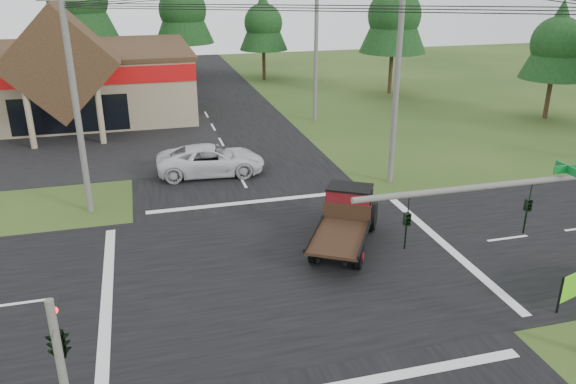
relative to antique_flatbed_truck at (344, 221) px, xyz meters
name	(u,v)px	position (x,y,z in m)	size (l,w,h in m)	color
ground	(290,268)	(-2.71, -1.19, -1.20)	(120.00, 120.00, 0.00)	#264117
road_ns	(290,268)	(-2.71, -1.19, -1.19)	(12.00, 120.00, 0.02)	black
road_ew	(290,268)	(-2.71, -1.19, -1.18)	(120.00, 12.00, 0.02)	black
parking_apron	(3,154)	(-16.71, 17.81, -1.18)	(28.00, 14.00, 0.02)	black
traffic_signal_mast	(564,230)	(3.10, -8.69, 3.23)	(8.12, 0.24, 7.00)	#595651
traffic_signal_corner	(56,329)	(-10.21, -8.51, 2.33)	(0.53, 2.48, 4.40)	#595651
utility_pole_nw	(76,103)	(-10.71, 6.81, 4.19)	(2.00, 0.30, 10.50)	#595651
utility_pole_ne	(397,76)	(5.29, 6.81, 4.69)	(2.00, 0.30, 11.50)	#595651
utility_pole_n	(316,46)	(5.29, 20.81, 4.54)	(2.00, 0.30, 11.20)	#595651
tree_row_d	(182,8)	(-2.71, 40.81, 6.18)	(6.16, 6.16, 11.11)	#332316
tree_row_e	(263,21)	(5.29, 38.81, 4.84)	(5.04, 5.04, 9.09)	#332316
tree_side_ne	(395,13)	(15.29, 28.81, 6.18)	(6.16, 6.16, 11.11)	#332316
tree_side_e_near	(558,40)	(23.29, 16.81, 4.84)	(5.04, 5.04, 9.09)	#332316
antique_flatbed_truck	(344,221)	(0.00, 0.00, 0.00)	(2.18, 5.72, 2.39)	#540C0F
white_pickup	(211,160)	(-4.23, 10.61, -0.34)	(2.83, 6.14, 1.71)	silver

